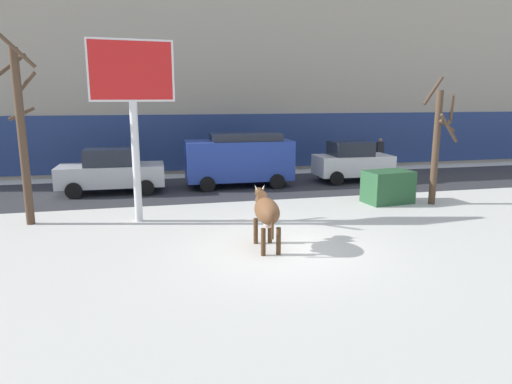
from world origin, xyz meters
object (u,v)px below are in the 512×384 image
Objects in this scene: billboard at (132,82)px; bare_tree_right_lot at (438,142)px; pedestrian_far_left at (236,159)px; dumpster at (388,187)px; car_blue_van at (239,158)px; bare_tree_left_lot at (22,130)px; car_white_hatchback at (352,162)px; cow_brown at (266,211)px; pedestrian_by_cars at (380,154)px; car_silver_sedan at (111,171)px; pedestrian_near_billboard at (218,159)px.

billboard is 10.71m from bare_tree_right_lot.
pedestrian_far_left is 8.25m from dumpster.
car_blue_van is 8.96m from bare_tree_left_lot.
car_white_hatchback is at bearing -26.91° from pedestrian_far_left.
car_white_hatchback is at bearing -0.07° from car_blue_van.
cow_brown is at bearing -96.40° from car_blue_van.
bare_tree_right_lot is at bearing -103.34° from pedestrian_by_cars.
bare_tree_left_lot is (-12.87, -4.56, 1.99)m from car_white_hatchback.
billboard is 9.75m from dumpster.
car_blue_van is 5.35m from car_white_hatchback.
pedestrian_by_cars is (2.73, 2.55, -0.05)m from car_white_hatchback.
car_blue_van is 8.47m from pedestrian_by_cars.
car_blue_van reaches higher than car_silver_sedan.
bare_tree_left_lot is at bearing -134.41° from pedestrian_near_billboard.
billboard reaches higher than car_blue_van.
bare_tree_right_lot is (13.80, -0.45, -0.63)m from bare_tree_left_lot.
car_white_hatchback is 4.46m from dumpster.
cow_brown is 0.41× the size of bare_tree_right_lot.
car_silver_sedan is 6.33m from pedestrian_far_left.
pedestrian_far_left is (0.32, 2.54, -0.36)m from car_blue_van.
pedestrian_far_left is 0.38× the size of bare_tree_right_lot.
cow_brown is at bearing -126.55° from car_white_hatchback.
dumpster is at bearing -115.47° from pedestrian_by_cars.
pedestrian_by_cars is 1.00× the size of pedestrian_far_left.
bare_tree_left_lot is 1.24× the size of bare_tree_right_lot.
car_blue_van is 2.72× the size of dumpster.
car_silver_sedan is at bearing 157.55° from dumpster.
billboard is 1.32× the size of car_silver_sedan.
pedestrian_near_billboard is 8.63m from pedestrian_by_cars.
cow_brown is 7.89m from bare_tree_left_lot.
pedestrian_far_left is at bearing 25.94° from car_silver_sedan.
billboard is at bearing -121.17° from pedestrian_far_left.
bare_tree_left_lot reaches higher than car_white_hatchback.
bare_tree_left_lot is (-15.60, -7.11, 2.04)m from pedestrian_by_cars.
car_silver_sedan reaches higher than cow_brown.
pedestrian_far_left is at bearing 153.09° from car_white_hatchback.
bare_tree_left_lot reaches higher than car_silver_sedan.
pedestrian_near_billboard is at bearing 132.13° from bare_tree_right_lot.
billboard is at bearing 133.30° from cow_brown.
billboard is 1.20× the size of car_blue_van.
pedestrian_near_billboard and pedestrian_far_left have the same top height.
pedestrian_far_left is at bearing 128.22° from bare_tree_right_lot.
cow_brown is at bearing -92.04° from pedestrian_near_billboard.
dumpster is at bearing 0.72° from bare_tree_left_lot.
bare_tree_left_lot reaches higher than cow_brown.
pedestrian_near_billboard is (-5.90, 2.55, -0.05)m from car_white_hatchback.
car_white_hatchback is at bearing 19.53° from bare_tree_left_lot.
car_silver_sedan is 5.39m from car_blue_van.
bare_tree_left_lot reaches higher than pedestrian_by_cars.
car_blue_van is 2.67× the size of pedestrian_far_left.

